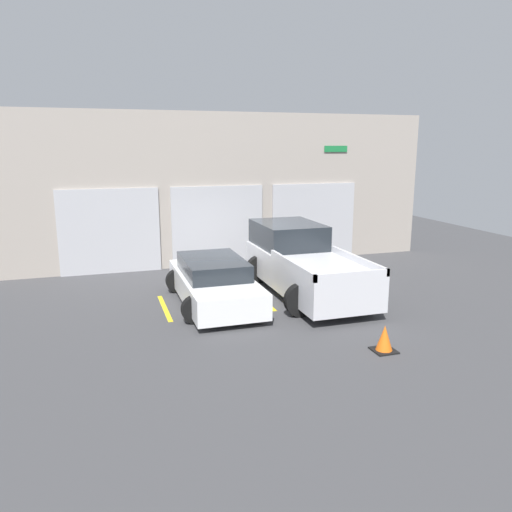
# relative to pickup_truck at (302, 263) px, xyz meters

# --- Properties ---
(ground_plane) EXTENTS (28.00, 28.00, 0.00)m
(ground_plane) POSITION_rel_pickup_truck_xyz_m (-1.32, 0.93, -0.86)
(ground_plane) COLOR #3D3D3F
(shophouse_building) EXTENTS (15.32, 0.68, 5.23)m
(shophouse_building) POSITION_rel_pickup_truck_xyz_m (-1.33, 4.21, 1.71)
(shophouse_building) COLOR #9E9389
(shophouse_building) RESTS_ON ground
(pickup_truck) EXTENTS (2.54, 5.30, 1.84)m
(pickup_truck) POSITION_rel_pickup_truck_xyz_m (0.00, 0.00, 0.00)
(pickup_truck) COLOR silver
(pickup_truck) RESTS_ON ground
(sedan_white) EXTENTS (2.20, 4.32, 1.21)m
(sedan_white) POSITION_rel_pickup_truck_xyz_m (-2.64, -0.31, -0.28)
(sedan_white) COLOR white
(sedan_white) RESTS_ON ground
(parking_stripe_far_left) EXTENTS (0.12, 2.20, 0.01)m
(parking_stripe_far_left) POSITION_rel_pickup_truck_xyz_m (-3.96, -0.33, -0.85)
(parking_stripe_far_left) COLOR gold
(parking_stripe_far_left) RESTS_ON ground
(parking_stripe_left) EXTENTS (0.12, 2.20, 0.01)m
(parking_stripe_left) POSITION_rel_pickup_truck_xyz_m (-1.32, -0.33, -0.85)
(parking_stripe_left) COLOR gold
(parking_stripe_left) RESTS_ON ground
(parking_stripe_centre) EXTENTS (0.12, 2.20, 0.01)m
(parking_stripe_centre) POSITION_rel_pickup_truck_xyz_m (1.32, -0.33, -0.85)
(parking_stripe_centre) COLOR gold
(parking_stripe_centre) RESTS_ON ground
(traffic_cone) EXTENTS (0.47, 0.47, 0.55)m
(traffic_cone) POSITION_rel_pickup_truck_xyz_m (-0.05, -4.48, -0.60)
(traffic_cone) COLOR black
(traffic_cone) RESTS_ON ground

